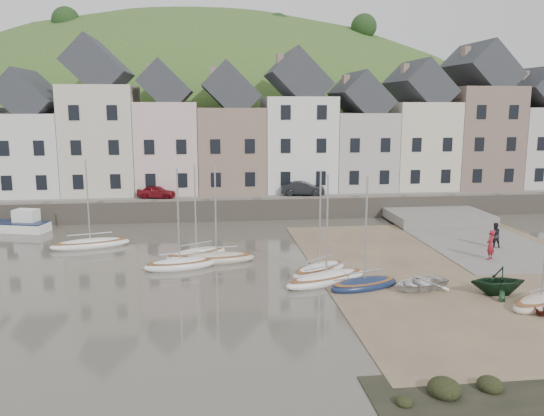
{
  "coord_description": "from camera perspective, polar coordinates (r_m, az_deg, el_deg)",
  "views": [
    {
      "loc": [
        -4.3,
        -30.4,
        9.78
      ],
      "look_at": [
        0.0,
        6.0,
        3.0
      ],
      "focal_mm": 36.98,
      "sensor_mm": 36.0,
      "label": 1
    }
  ],
  "objects": [
    {
      "name": "sailboat_6",
      "position": [
        33.12,
        4.83,
        -6.26
      ],
      "size": [
        4.27,
        3.75,
        6.32
      ],
      "color": "white",
      "rests_on": "ground"
    },
    {
      "name": "rowboat_green",
      "position": [
        31.46,
        22.0,
        -6.86
      ],
      "size": [
        2.98,
        2.61,
        1.51
      ],
      "primitive_type": "imported",
      "rotation": [
        0.0,
        0.0,
        -1.62
      ],
      "color": "black",
      "rests_on": "beach"
    },
    {
      "name": "townhouse_terrace",
      "position": [
        54.79,
        -0.38,
        7.91
      ],
      "size": [
        61.05,
        8.0,
        13.93
      ],
      "color": "silver",
      "rests_on": "quay_land"
    },
    {
      "name": "person_red",
      "position": [
        38.01,
        21.35,
        -3.51
      ],
      "size": [
        0.82,
        0.79,
        1.89
      ],
      "primitive_type": "imported",
      "rotation": [
        0.0,
        0.0,
        3.83
      ],
      "color": "maroon",
      "rests_on": "slipway"
    },
    {
      "name": "beach",
      "position": [
        35.4,
        19.29,
        -6.11
      ],
      "size": [
        18.0,
        26.0,
        0.06
      ],
      "primitive_type": "cube",
      "color": "brown",
      "rests_on": "ground"
    },
    {
      "name": "quay_land",
      "position": [
        63.19,
        -2.77,
        2.25
      ],
      "size": [
        90.0,
        30.0,
        1.5
      ],
      "primitive_type": "cube",
      "color": "#3A5722",
      "rests_on": "ground"
    },
    {
      "name": "sailboat_3",
      "position": [
        34.55,
        -9.38,
        -5.65
      ],
      "size": [
        4.58,
        2.42,
        6.32
      ],
      "color": "white",
      "rests_on": "ground"
    },
    {
      "name": "ground",
      "position": [
        32.22,
        1.26,
        -7.19
      ],
      "size": [
        160.0,
        160.0,
        0.0
      ],
      "primitive_type": "plane",
      "color": "#4C473C",
      "rests_on": "ground"
    },
    {
      "name": "sailboat_5",
      "position": [
        30.83,
        9.36,
        -7.64
      ],
      "size": [
        4.39,
        2.71,
        6.32
      ],
      "color": "#152143",
      "rests_on": "ground"
    },
    {
      "name": "sailboat_7",
      "position": [
        30.83,
        25.7,
        -8.57
      ],
      "size": [
        4.42,
        3.28,
        6.32
      ],
      "color": "beige",
      "rests_on": "ground"
    },
    {
      "name": "sailboat_4",
      "position": [
        31.52,
        5.54,
        -7.15
      ],
      "size": [
        5.46,
        3.65,
        6.32
      ],
      "color": "white",
      "rests_on": "ground"
    },
    {
      "name": "hillside",
      "position": [
        94.57,
        -6.91,
        -6.68
      ],
      "size": [
        134.4,
        84.0,
        84.0
      ],
      "color": "#3A5722",
      "rests_on": "ground"
    },
    {
      "name": "rowboat_white",
      "position": [
        31.17,
        14.75,
        -7.4
      ],
      "size": [
        3.78,
        3.18,
        0.67
      ],
      "primitive_type": "imported",
      "rotation": [
        0.0,
        0.0,
        -1.26
      ],
      "color": "silver",
      "rests_on": "beach"
    },
    {
      "name": "motorboat_2",
      "position": [
        48.11,
        -24.38,
        -1.49
      ],
      "size": [
        5.29,
        3.02,
        1.7
      ],
      "color": "white",
      "rests_on": "ground"
    },
    {
      "name": "sailboat_0",
      "position": [
        41.02,
        -18.0,
        -3.47
      ],
      "size": [
        5.6,
        2.88,
        6.32
      ],
      "color": "white",
      "rests_on": "ground"
    },
    {
      "name": "car_right",
      "position": [
        51.21,
        3.17,
        2.01
      ],
      "size": [
        4.16,
        2.07,
        1.31
      ],
      "primitive_type": "imported",
      "rotation": [
        0.0,
        0.0,
        1.39
      ],
      "color": "black",
      "rests_on": "quay_street"
    },
    {
      "name": "seawall",
      "position": [
        48.41,
        -1.53,
        -0.09
      ],
      "size": [
        70.0,
        1.2,
        1.8
      ],
      "primitive_type": "cube",
      "color": "slate",
      "rests_on": "ground"
    },
    {
      "name": "quay_street",
      "position": [
        51.74,
        -1.88,
        1.32
      ],
      "size": [
        70.0,
        7.0,
        0.1
      ],
      "primitive_type": "cube",
      "color": "slate",
      "rests_on": "quay_land"
    },
    {
      "name": "car_left",
      "position": [
        50.67,
        -11.68,
        1.63
      ],
      "size": [
        3.57,
        1.99,
        1.15
      ],
      "primitive_type": "imported",
      "rotation": [
        0.0,
        0.0,
        1.37
      ],
      "color": "maroon",
      "rests_on": "quay_street"
    },
    {
      "name": "slipway",
      "position": [
        44.06,
        19.46,
        -2.88
      ],
      "size": [
        8.0,
        18.0,
        0.12
      ],
      "primitive_type": "cube",
      "color": "slate",
      "rests_on": "ground"
    },
    {
      "name": "sailboat_2",
      "position": [
        35.59,
        -5.68,
        -5.09
      ],
      "size": [
        4.96,
        1.86,
        6.32
      ],
      "color": "beige",
      "rests_on": "ground"
    },
    {
      "name": "person_dark",
      "position": [
        41.28,
        21.72,
        -2.57
      ],
      "size": [
        0.85,
        0.66,
        1.74
      ],
      "primitive_type": "imported",
      "rotation": [
        0.0,
        0.0,
        3.14
      ],
      "color": "black",
      "rests_on": "slipway"
    },
    {
      "name": "sailboat_1",
      "position": [
        36.73,
        -7.69,
        -4.63
      ],
      "size": [
        4.5,
        3.45,
        6.32
      ],
      "color": "white",
      "rests_on": "ground"
    }
  ]
}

